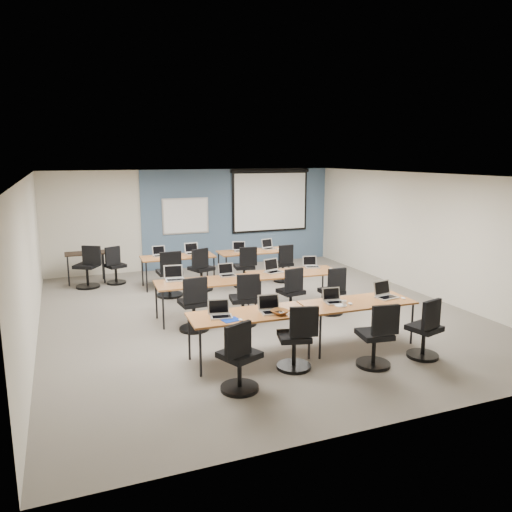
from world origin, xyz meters
name	(u,v)px	position (x,y,z in m)	size (l,w,h in m)	color
floor	(255,312)	(0.00, 0.00, 0.00)	(8.00, 9.00, 0.02)	#6B6354
ceiling	(255,175)	(0.00, 0.00, 2.70)	(8.00, 9.00, 0.02)	white
wall_back	(196,219)	(0.00, 4.50, 1.35)	(8.00, 0.04, 2.70)	beige
wall_front	(403,312)	(0.00, -4.50, 1.35)	(8.00, 0.04, 2.70)	beige
wall_left	(30,262)	(-4.00, 0.00, 1.35)	(0.04, 9.00, 2.70)	beige
wall_right	(422,234)	(4.00, 0.00, 1.35)	(0.04, 9.00, 2.70)	beige
blue_accent_panel	(239,217)	(1.25, 4.47, 1.35)	(5.50, 0.04, 2.70)	#3D5977
whiteboard	(186,216)	(-0.30, 4.43, 1.45)	(1.28, 0.03, 0.98)	silver
projector_screen	(270,197)	(2.20, 4.41, 1.89)	(2.40, 0.10, 1.82)	black
training_table_front_left	(249,316)	(-0.94, -2.12, 0.69)	(1.83, 0.76, 0.73)	#925F3B
training_table_front_right	(357,304)	(0.93, -2.18, 0.69)	(1.84, 0.76, 0.73)	brown
training_table_mid_left	(206,283)	(-1.00, 0.03, 0.69)	(1.89, 0.79, 0.73)	#A97938
training_table_mid_right	(294,274)	(0.88, 0.10, 0.69)	(1.85, 0.77, 0.73)	#9F7844
training_table_back_left	(178,258)	(-0.96, 2.59, 0.68)	(1.72, 0.72, 0.73)	brown
training_table_back_right	(254,253)	(0.96, 2.53, 0.68)	(1.78, 0.74, 0.73)	brown
laptop_0	(220,313)	(-1.39, -2.10, 0.79)	(0.32, 0.27, 0.24)	#AEAEB4
mouse_0	(241,320)	(-1.17, -2.38, 0.74)	(0.06, 0.09, 0.03)	white
task_chair_0	(239,362)	(-1.44, -3.08, 0.41)	(0.55, 0.52, 1.00)	black
laptop_1	(271,308)	(-0.60, -2.17, 0.79)	(0.34, 0.29, 0.25)	silver
mouse_1	(295,311)	(-0.26, -2.30, 0.74)	(0.06, 0.10, 0.04)	white
task_chair_1	(297,343)	(-0.43, -2.72, 0.41)	(0.51, 0.51, 0.99)	black
laptop_2	(334,299)	(0.54, -2.08, 0.79)	(0.30, 0.26, 0.23)	silver
mouse_2	(350,304)	(0.74, -2.27, 0.74)	(0.06, 0.09, 0.03)	white
task_chair_2	(377,341)	(0.70, -3.08, 0.41)	(0.51, 0.51, 0.99)	black
laptop_3	(385,293)	(1.50, -2.13, 0.80)	(0.35, 0.30, 0.27)	#BCBCBC
mouse_3	(403,298)	(1.72, -2.33, 0.74)	(0.06, 0.10, 0.03)	white
task_chair_3	(426,334)	(1.58, -3.08, 0.40)	(0.49, 0.49, 0.97)	black
laptop_4	(174,276)	(-1.53, 0.35, 0.80)	(0.36, 0.31, 0.27)	silver
mouse_4	(189,281)	(-1.30, 0.12, 0.74)	(0.06, 0.10, 0.04)	white
task_chair_4	(194,308)	(-1.39, -0.59, 0.42)	(0.53, 0.53, 1.01)	black
laptop_5	(227,273)	(-0.49, 0.30, 0.79)	(0.31, 0.26, 0.24)	#A1A1AA
mouse_5	(241,276)	(-0.25, 0.15, 0.74)	(0.06, 0.10, 0.04)	white
task_chair_5	(244,304)	(-0.47, -0.63, 0.41)	(0.51, 0.51, 0.99)	black
laptop_6	(273,269)	(0.49, 0.26, 0.79)	(0.35, 0.29, 0.26)	silver
mouse_6	(291,272)	(0.80, 0.06, 0.74)	(0.07, 0.11, 0.04)	white
task_chair_6	(291,296)	(0.58, -0.43, 0.40)	(0.49, 0.49, 0.97)	black
laptop_7	(311,264)	(1.43, 0.37, 0.79)	(0.30, 0.25, 0.23)	silver
mouse_7	(331,269)	(1.72, 0.03, 0.74)	(0.06, 0.09, 0.03)	white
task_chair_7	(333,295)	(1.37, -0.66, 0.39)	(0.47, 0.47, 0.96)	black
laptop_8	(159,254)	(-1.36, 2.77, 0.79)	(0.31, 0.26, 0.23)	silver
mouse_8	(167,257)	(-1.22, 2.58, 0.74)	(0.06, 0.10, 0.03)	white
task_chair_8	(170,278)	(-1.34, 1.75, 0.44)	(0.57, 0.57, 1.05)	black
laptop_9	(192,251)	(-0.56, 2.77, 0.79)	(0.34, 0.29, 0.26)	silver
mouse_9	(204,254)	(-0.33, 2.51, 0.74)	(0.07, 0.10, 0.04)	white
task_chair_9	(201,273)	(-0.55, 2.01, 0.42)	(0.56, 0.53, 1.01)	black
laptop_10	(240,249)	(0.62, 2.62, 0.79)	(0.31, 0.27, 0.24)	silver
mouse_10	(247,251)	(0.78, 2.57, 0.74)	(0.05, 0.09, 0.03)	white
task_chair_10	(245,270)	(0.50, 1.92, 0.41)	(0.51, 0.51, 0.99)	black
laptop_11	(268,246)	(1.41, 2.68, 0.79)	(0.32, 0.28, 0.25)	#BCBCBC
mouse_11	(279,249)	(1.61, 2.47, 0.74)	(0.06, 0.10, 0.04)	white
task_chair_11	(284,266)	(1.55, 2.03, 0.39)	(0.46, 0.46, 0.95)	black
blue_mousepad	(231,320)	(-1.29, -2.30, 0.73)	(0.26, 0.21, 0.01)	#07279B
snack_bowl	(280,312)	(-0.52, -2.32, 0.77)	(0.31, 0.31, 0.08)	brown
snack_plate	(341,305)	(0.56, -2.28, 0.74)	(0.19, 0.19, 0.01)	white
coffee_cup	(344,303)	(0.60, -2.31, 0.77)	(0.07, 0.07, 0.06)	silver
utility_table	(85,256)	(-2.99, 3.75, 0.66)	(0.94, 0.52, 0.75)	black
spare_chair_a	(115,268)	(-2.34, 3.33, 0.39)	(0.48, 0.46, 0.95)	black
spare_chair_b	(88,270)	(-2.96, 3.20, 0.43)	(0.61, 0.55, 1.03)	black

